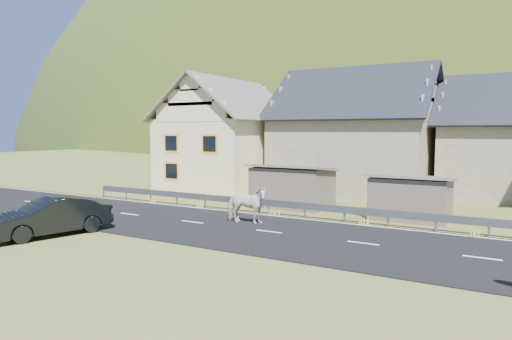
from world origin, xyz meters
The scene contains 12 objects.
ground centered at (0.00, 0.00, 0.00)m, with size 160.00×160.00×0.00m, color #494D1C.
road centered at (0.00, 0.00, 0.02)m, with size 60.00×7.00×0.04m, color black.
lane_markings centered at (0.00, 0.00, 0.04)m, with size 60.00×6.60×0.01m, color silver.
guardrail centered at (0.00, 3.68, 0.56)m, with size 28.10×0.09×0.75m.
shed_left centered at (-2.00, 6.50, 1.10)m, with size 4.30×3.30×2.40m, color #6F5F51.
shed_right centered at (4.50, 6.00, 1.00)m, with size 3.80×2.90×2.20m, color #6F5F51.
house_cream centered at (-10.00, 12.00, 4.36)m, with size 7.80×9.80×8.30m.
house_stone_a centered at (-1.00, 15.00, 4.63)m, with size 10.80×9.80×8.90m.
mountain centered at (5.00, 180.00, -20.00)m, with size 440.00×280.00×260.00m, color #273B14.
conifer_patch centered at (-55.00, 110.00, 6.00)m, with size 76.00×50.00×28.00m, color black.
horse centered at (-1.70, 0.97, 0.91)m, with size 2.05×0.94×1.74m, color beige.
car centered at (-7.43, -4.86, 0.76)m, with size 1.62×4.64×1.53m, color black.
Camera 1 is at (8.87, -16.50, 4.22)m, focal length 32.00 mm.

